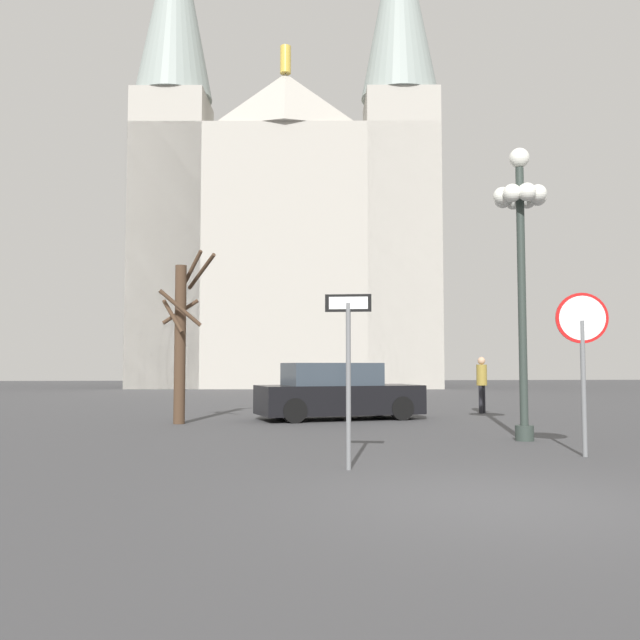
{
  "coord_description": "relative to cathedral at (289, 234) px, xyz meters",
  "views": [
    {
      "loc": [
        -2.59,
        -7.3,
        1.48
      ],
      "look_at": [
        -0.19,
        21.0,
        3.35
      ],
      "focal_mm": 38.62,
      "sensor_mm": 36.0,
      "label": 1
    }
  ],
  "objects": [
    {
      "name": "bare_tree",
      "position": [
        -3.9,
        -30.41,
        -8.52
      ],
      "size": [
        1.42,
        1.5,
        4.44
      ],
      "color": "#473323",
      "rests_on": "ground"
    },
    {
      "name": "street_lamp",
      "position": [
        3.29,
        -34.94,
        -6.57
      ],
      "size": [
        1.09,
        1.09,
        5.84
      ],
      "color": "#2D3833",
      "rests_on": "ground"
    },
    {
      "name": "cathedral",
      "position": [
        0.0,
        0.0,
        0.0
      ],
      "size": [
        21.0,
        15.4,
        33.59
      ],
      "color": "#ADA89E",
      "rests_on": "ground"
    },
    {
      "name": "stop_sign",
      "position": [
        3.37,
        -37.31,
        -8.85
      ],
      "size": [
        0.81,
        0.24,
        2.66
      ],
      "color": "slate",
      "rests_on": "ground"
    },
    {
      "name": "pedestrian_walking",
      "position": [
        4.92,
        -27.37,
        -9.68
      ],
      "size": [
        0.32,
        0.32,
        1.73
      ],
      "color": "black",
      "rests_on": "ground"
    },
    {
      "name": "ground_plane",
      "position": [
        0.74,
        -40.82,
        -10.74
      ],
      "size": [
        120.0,
        120.0,
        0.0
      ],
      "primitive_type": "plane",
      "color": "#424244"
    },
    {
      "name": "one_way_arrow_sign",
      "position": [
        -0.61,
        -38.37,
        -9.16
      ],
      "size": [
        0.66,
        0.16,
        2.49
      ],
      "color": "slate",
      "rests_on": "ground"
    },
    {
      "name": "parked_car_near_black",
      "position": [
        0.21,
        -29.35,
        -10.02
      ],
      "size": [
        4.69,
        2.74,
        1.54
      ],
      "color": "black",
      "rests_on": "ground"
    }
  ]
}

